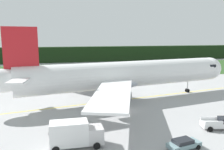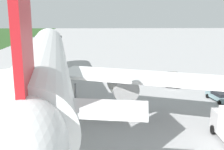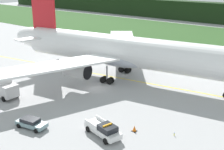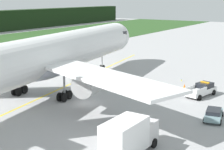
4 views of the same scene
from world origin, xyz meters
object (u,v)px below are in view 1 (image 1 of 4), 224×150
apron_cone (219,118)px  ops_pickup_truck (222,123)px  catering_truck (75,134)px  airliner (123,75)px  staff_car (184,144)px

apron_cone → ops_pickup_truck: bearing=-124.2°
catering_truck → apron_cone: catering_truck is taller
airliner → ops_pickup_truck: size_ratio=9.63×
catering_truck → staff_car: (12.91, -3.70, -1.08)m
airliner → staff_car: size_ratio=12.46×
staff_car → apron_cone: size_ratio=5.65×
airliner → apron_cone: airliner is taller
airliner → staff_car: 23.76m
apron_cone → airliner: bearing=127.8°
ops_pickup_truck → apron_cone: bearing=55.8°
ops_pickup_truck → apron_cone: size_ratio=7.31×
airliner → apron_cone: bearing=-52.2°
apron_cone → staff_car: bearing=-145.5°
airliner → ops_pickup_truck: bearing=-62.7°
ops_pickup_truck → apron_cone: (2.31, 3.39, -0.52)m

